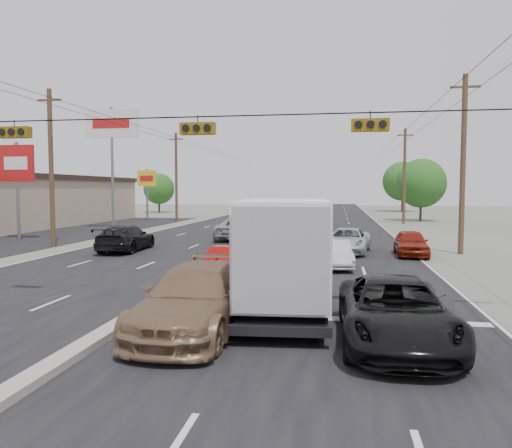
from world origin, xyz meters
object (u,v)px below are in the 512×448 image
Objects in this scene: tree_left_far at (159,189)px; tree_right_far at (403,181)px; tree_right_mid at (421,183)px; queue_car_a at (255,248)px; pole_sign_far at (147,183)px; queue_car_b at (335,255)px; oncoming_near at (126,238)px; utility_pole_right_b at (463,163)px; queue_car_e at (411,243)px; tan_sedan at (198,299)px; black_suv at (396,312)px; utility_pole_left_c at (176,176)px; queue_car_c at (347,241)px; box_truck at (285,256)px; red_sedan at (228,265)px; utility_pole_left_b at (51,166)px; utility_pole_right_c at (404,175)px; pole_sign_billboard at (112,131)px; pole_sign_mid at (17,169)px.

tree_left_far is 39.31m from tree_right_far.
queue_car_a is (-13.60, -34.06, -3.71)m from tree_right_mid.
pole_sign_far is 1.57× the size of queue_car_b.
oncoming_near is at bearing -111.76° from tree_right_far.
utility_pole_right_b reaches higher than queue_car_e.
tan_sedan is (-12.89, -47.27, -3.50)m from tree_right_mid.
utility_pole_left_c is at bearing 113.50° from black_suv.
tree_right_mid reaches higher than queue_car_c.
queue_car_b is at bearing -33.33° from queue_car_a.
queue_car_b is 5.56m from queue_car_c.
black_suv is at bearing -43.83° from box_truck.
pole_sign_far is at bearing 138.74° from utility_pole_right_b.
queue_car_b is at bearing -89.41° from queue_car_c.
red_sedan is at bearing -108.53° from tree_right_mid.
queue_car_e is (22.10, -1.33, -4.40)m from utility_pole_left_b.
utility_pole_left_c is 25.00m from utility_pole_right_c.
utility_pole_left_c is 2.42× the size of queue_car_e.
utility_pole_left_b is at bearing 178.18° from queue_car_e.
queue_car_e is (31.60, -46.33, -3.01)m from tree_left_far.
utility_pole_left_c and utility_pole_right_c have the same top height.
utility_pole_right_c is 2.42× the size of queue_car_e.
utility_pole_right_c is 1.67× the size of pole_sign_far.
tree_right_mid reaches higher than tan_sedan.
tree_right_mid is at bearing 81.84° from queue_car_e.
utility_pole_left_b is 1.97× the size of queue_car_c.
queue_car_b is 12.96m from oncoming_near.
utility_pole_right_c is at bearing 74.12° from box_truck.
pole_sign_far reaches higher than queue_car_a.
queue_car_c is at bearing 77.80° from box_truck.
box_truck is 1.83× the size of queue_car_a.
utility_pole_left_b is at bearing -132.51° from tree_right_mid.
tree_right_far is 1.97× the size of red_sedan.
tree_left_far is at bearing 101.92° from utility_pole_left_b.
red_sedan is at bearing -56.00° from pole_sign_billboard.
box_truck is 9.14m from queue_car_b.
pole_sign_billboard is at bearing -76.81° from tree_left_far.
tree_right_mid reaches higher than queue_car_b.
tan_sedan reaches higher than black_suv.
pole_sign_mid is 1.14× the size of tree_left_far.
queue_car_e is (25.60, -26.33, -3.71)m from pole_sign_far.
utility_pole_right_b is 2.42× the size of queue_car_e.
box_truck is (-8.37, -40.16, -3.39)m from utility_pole_right_c.
oncoming_near is (-10.83, 13.28, -0.95)m from box_truck.
utility_pole_right_c is 28.51m from pole_sign_far.
utility_pole_right_c is 2.71× the size of queue_car_a.
utility_pole_right_c is at bearing 85.33° from queue_car_e.
oncoming_near is (-19.20, -26.88, -4.34)m from utility_pole_right_c.
tree_right_mid is 1.06× the size of box_truck.
utility_pole_left_b reaches higher than queue_car_b.
tree_right_far is at bearing 62.61° from utility_pole_left_b.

